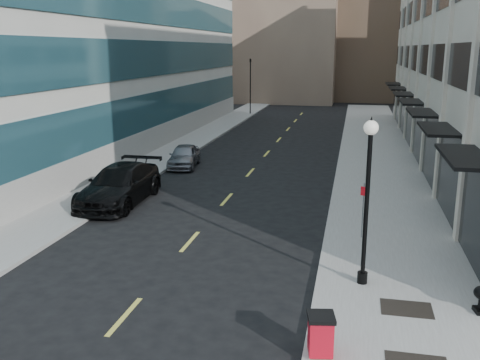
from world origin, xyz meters
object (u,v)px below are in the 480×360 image
at_px(traffic_signal, 250,62).
at_px(sign_post, 363,202).
at_px(trash_bin, 321,333).
at_px(lamppost, 368,188).
at_px(car_silver_sedan, 184,156).
at_px(car_black_pickup, 120,185).

xyz_separation_m(traffic_signal, sign_post, (11.90, -38.58, -4.16)).
relative_size(trash_bin, lamppost, 0.20).
distance_m(car_silver_sedan, trash_bin, 21.93).
bearing_deg(sign_post, traffic_signal, 131.66).
xyz_separation_m(car_black_pickup, sign_post, (11.20, -2.91, 0.66)).
bearing_deg(traffic_signal, car_silver_sedan, -87.52).
height_order(car_silver_sedan, lamppost, lamppost).
xyz_separation_m(car_silver_sedan, sign_post, (10.72, -11.24, 0.86)).
bearing_deg(car_black_pickup, sign_post, -15.20).
bearing_deg(car_black_pickup, trash_bin, -48.63).
relative_size(traffic_signal, trash_bin, 6.84).
height_order(traffic_signal, trash_bin, traffic_signal).
relative_size(traffic_signal, sign_post, 3.25).
height_order(lamppost, sign_post, lamppost).
bearing_deg(car_black_pickup, traffic_signal, 90.48).
bearing_deg(trash_bin, lamppost, 66.34).
bearing_deg(car_silver_sedan, lamppost, -62.60).
relative_size(traffic_signal, car_black_pickup, 1.13).
bearing_deg(car_black_pickup, lamppost, -32.86).
xyz_separation_m(car_black_pickup, car_silver_sedan, (0.48, 8.34, -0.20)).
bearing_deg(car_silver_sedan, trash_bin, -71.14).
height_order(car_silver_sedan, trash_bin, car_silver_sedan).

